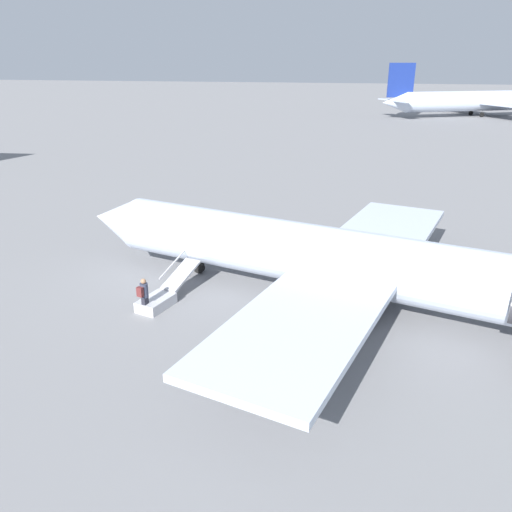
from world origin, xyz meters
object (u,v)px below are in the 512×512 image
airplane_far_center (492,101)px  boarding_stairs (161,297)px  passenger (144,294)px  airplane_main (351,261)px

airplane_far_center → boarding_stairs: bearing=-135.6°
boarding_stairs → passenger: size_ratio=2.38×
boarding_stairs → passenger: boarding_stairs is taller
airplane_main → airplane_far_center: bearing=-89.2°
boarding_stairs → passenger: 1.32m
airplane_main → airplane_far_center: 103.34m
airplane_main → passenger: size_ratio=16.99×
airplane_main → boarding_stairs: 8.96m
airplane_far_center → passenger: bearing=-135.6°
airplane_main → airplane_far_center: (-19.82, -101.42, 0.98)m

